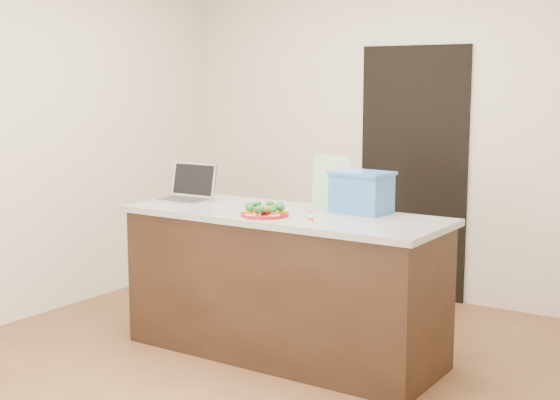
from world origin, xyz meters
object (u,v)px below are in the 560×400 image
Objects in this scene: blue_box at (362,192)px; chair at (346,258)px; plate at (265,214)px; napkin at (259,212)px; island at (283,284)px; laptop at (188,190)px; yogurt_bottle at (311,218)px.

chair is at bearing 131.02° from blue_box.
plate is 0.13m from napkin.
napkin is at bearing 139.62° from plate.
chair is (0.03, 0.77, 0.02)m from island.
plate is at bearing -17.60° from laptop.
napkin is at bearing -141.59° from island.
blue_box is at bearing 32.45° from napkin.
laptop reaches higher than chair.
island is 0.62m from yogurt_bottle.
chair is (0.05, 0.95, -0.45)m from plate.
chair is (0.83, 0.73, -0.51)m from laptop.
blue_box is at bearing -55.49° from chair.
yogurt_bottle reaches higher than island.
napkin is 2.34× the size of yogurt_bottle.
island is at bearing 84.59° from plate.
laptop is at bearing 167.54° from yogurt_bottle.
blue_box is at bearing 78.83° from yogurt_bottle.
napkin reaches higher than chair.
island is 0.96m from laptop.
napkin is 0.70m from laptop.
blue_box reaches higher than napkin.
blue_box is 0.86m from chair.
yogurt_bottle is 0.17× the size of blue_box.
blue_box is (0.41, 0.25, 0.59)m from island.
plate reaches higher than chair.
island is 33.16× the size of yogurt_bottle.
plate is (-0.02, -0.18, 0.47)m from island.
laptop reaches higher than island.
island is at bearing 147.22° from yogurt_bottle.
laptop is 0.98× the size of blue_box.
plate is at bearing -94.72° from chair.
laptop is (-0.69, 0.13, 0.07)m from napkin.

